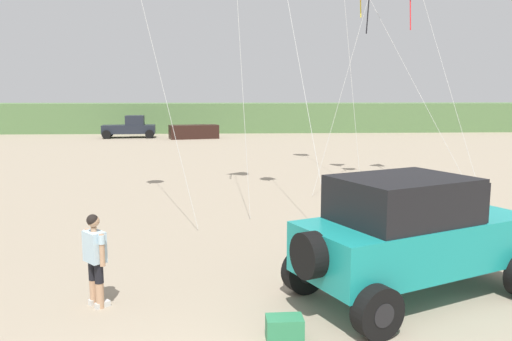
{
  "coord_description": "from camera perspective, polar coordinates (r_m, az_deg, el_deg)",
  "views": [
    {
      "loc": [
        0.29,
        -5.0,
        3.68
      ],
      "look_at": [
        0.88,
        4.74,
        2.24
      ],
      "focal_mm": 35.46,
      "sensor_mm": 36.0,
      "label": 1
    }
  ],
  "objects": [
    {
      "name": "distant_pickup",
      "position": [
        46.77,
        -13.98,
        4.76
      ],
      "size": [
        4.76,
        2.79,
        1.98
      ],
      "color": "#1E232D",
      "rests_on": "ground_plane"
    },
    {
      "name": "person_watching",
      "position": [
        9.37,
        -17.7,
        -9.08
      ],
      "size": [
        0.47,
        0.49,
        1.67
      ],
      "color": "tan",
      "rests_on": "ground_plane"
    },
    {
      "name": "dune_ridge",
      "position": [
        55.0,
        -8.17,
        5.99
      ],
      "size": [
        90.0,
        8.45,
        2.96
      ],
      "primitive_type": "cube",
      "color": "#567A47",
      "rests_on": "ground_plane"
    },
    {
      "name": "distant_sedan",
      "position": [
        44.81,
        -7.04,
        4.36
      ],
      "size": [
        4.49,
        2.67,
        1.2
      ],
      "primitive_type": "cube",
      "rotation": [
        0.0,
        0.0,
        0.25
      ],
      "color": "black",
      "rests_on": "ground_plane"
    },
    {
      "name": "cooler_box",
      "position": [
        8.03,
        3.24,
        -17.41
      ],
      "size": [
        0.57,
        0.37,
        0.38
      ],
      "primitive_type": "cube",
      "rotation": [
        0.0,
        0.0,
        0.02
      ],
      "color": "#2D7F51",
      "rests_on": "ground_plane"
    },
    {
      "name": "jeep",
      "position": [
        9.76,
        17.23,
        -6.74
      ],
      "size": [
        5.0,
        3.92,
        2.26
      ],
      "color": "teal",
      "rests_on": "ground_plane"
    }
  ]
}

